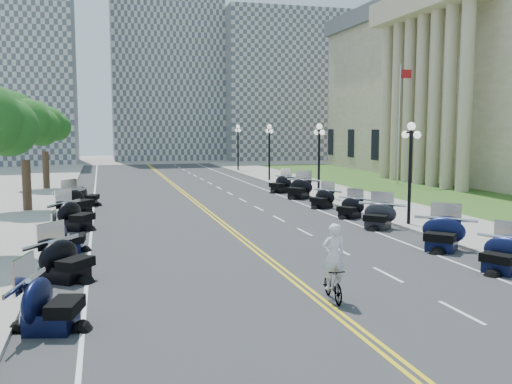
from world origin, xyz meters
TOP-DOWN VIEW (x-y plane):
  - ground at (0.00, 0.00)m, footprint 160.00×160.00m
  - road at (0.00, 10.00)m, footprint 16.00×90.00m
  - centerline_yellow_a at (-0.12, 10.00)m, footprint 0.12×90.00m
  - centerline_yellow_b at (0.12, 10.00)m, footprint 0.12×90.00m
  - edge_line_north at (6.40, 10.00)m, footprint 0.12×90.00m
  - edge_line_south at (-6.40, 10.00)m, footprint 0.12×90.00m
  - lane_dash_4 at (3.20, -8.00)m, footprint 0.12×2.00m
  - lane_dash_5 at (3.20, -4.00)m, footprint 0.12×2.00m
  - lane_dash_6 at (3.20, 0.00)m, footprint 0.12×2.00m
  - lane_dash_7 at (3.20, 4.00)m, footprint 0.12×2.00m
  - lane_dash_8 at (3.20, 8.00)m, footprint 0.12×2.00m
  - lane_dash_9 at (3.20, 12.00)m, footprint 0.12×2.00m
  - lane_dash_10 at (3.20, 16.00)m, footprint 0.12×2.00m
  - lane_dash_11 at (3.20, 20.00)m, footprint 0.12×2.00m
  - lane_dash_12 at (3.20, 24.00)m, footprint 0.12×2.00m
  - lane_dash_13 at (3.20, 28.00)m, footprint 0.12×2.00m
  - lane_dash_14 at (3.20, 32.00)m, footprint 0.12×2.00m
  - lane_dash_15 at (3.20, 36.00)m, footprint 0.12×2.00m
  - lane_dash_16 at (3.20, 40.00)m, footprint 0.12×2.00m
  - lane_dash_17 at (3.20, 44.00)m, footprint 0.12×2.00m
  - lane_dash_18 at (3.20, 48.00)m, footprint 0.12×2.00m
  - lane_dash_19 at (3.20, 52.00)m, footprint 0.12×2.00m
  - sidewalk_north at (10.50, 10.00)m, footprint 5.00×90.00m
  - sidewalk_south at (-10.50, 10.00)m, footprint 5.00×90.00m
  - lawn at (17.50, 18.00)m, footprint 9.00×60.00m
  - distant_block_a at (-18.00, 62.00)m, footprint 18.00×14.00m
  - distant_block_b at (4.00, 68.00)m, footprint 16.00×12.00m
  - distant_block_c at (22.00, 65.00)m, footprint 20.00×14.00m
  - street_lamp_2 at (8.60, 4.00)m, footprint 0.50×1.20m
  - street_lamp_3 at (8.60, 16.00)m, footprint 0.50×1.20m
  - street_lamp_4 at (8.60, 28.00)m, footprint 0.50×1.20m
  - street_lamp_5 at (8.60, 40.00)m, footprint 0.50×1.20m
  - flagpole at (18.00, 22.00)m, footprint 1.10×0.20m
  - tree_3 at (-10.00, 14.00)m, footprint 4.80×4.80m
  - tree_4 at (-10.00, 26.00)m, footprint 4.80×4.80m
  - motorcycle_n_4 at (7.00, -4.78)m, footprint 2.66×2.66m
  - motorcycle_n_5 at (7.03, -1.22)m, footprint 3.02×3.02m
  - motorcycle_n_6 at (6.89, 3.89)m, footprint 2.85×2.85m
  - motorcycle_n_7 at (6.96, 7.25)m, footprint 2.50×2.50m
  - motorcycle_n_8 at (6.92, 11.16)m, footprint 2.49×2.49m
  - motorcycle_n_9 at (7.09, 15.84)m, footprint 3.10×3.10m
  - motorcycle_n_10 at (6.95, 19.54)m, footprint 2.75×2.75m
  - motorcycle_s_4 at (-7.11, -6.58)m, footprint 2.59×2.59m
  - motorcycle_s_5 at (-7.00, -1.99)m, footprint 3.01×3.01m
  - motorcycle_s_6 at (-7.16, 2.45)m, footprint 2.00×2.00m
  - motorcycle_s_7 at (-7.10, 7.36)m, footprint 3.08×3.08m
  - motorcycle_s_8 at (-7.19, 12.79)m, footprint 3.11×3.11m
  - motorcycle_s_9 at (-6.73, 15.87)m, footprint 2.35×2.35m
  - bicycle at (0.33, -6.16)m, footprint 0.63×1.67m
  - cyclist_rider at (0.33, -6.16)m, footprint 0.68×0.45m

SIDE VIEW (x-z plane):
  - ground at x=0.00m, z-range 0.00..0.00m
  - road at x=0.00m, z-range 0.00..0.01m
  - centerline_yellow_a at x=-0.12m, z-range 0.01..0.01m
  - centerline_yellow_b at x=0.12m, z-range 0.01..0.01m
  - edge_line_north at x=6.40m, z-range 0.01..0.01m
  - edge_line_south at x=-6.40m, z-range 0.01..0.01m
  - lane_dash_4 at x=3.20m, z-range 0.01..0.01m
  - lane_dash_5 at x=3.20m, z-range 0.01..0.01m
  - lane_dash_6 at x=3.20m, z-range 0.01..0.01m
  - lane_dash_7 at x=3.20m, z-range 0.01..0.01m
  - lane_dash_8 at x=3.20m, z-range 0.01..0.01m
  - lane_dash_9 at x=3.20m, z-range 0.01..0.01m
  - lane_dash_10 at x=3.20m, z-range 0.01..0.01m
  - lane_dash_11 at x=3.20m, z-range 0.01..0.01m
  - lane_dash_12 at x=3.20m, z-range 0.01..0.01m
  - lane_dash_13 at x=3.20m, z-range 0.01..0.01m
  - lane_dash_14 at x=3.20m, z-range 0.01..0.01m
  - lane_dash_15 at x=3.20m, z-range 0.01..0.01m
  - lane_dash_16 at x=3.20m, z-range 0.01..0.01m
  - lane_dash_17 at x=3.20m, z-range 0.01..0.01m
  - lane_dash_18 at x=3.20m, z-range 0.01..0.01m
  - lane_dash_19 at x=3.20m, z-range 0.01..0.01m
  - lawn at x=17.50m, z-range 0.00..0.10m
  - sidewalk_north at x=10.50m, z-range 0.00..0.15m
  - sidewalk_south at x=-10.50m, z-range 0.00..0.15m
  - bicycle at x=0.33m, z-range 0.00..0.98m
  - motorcycle_n_7 at x=6.96m, z-range 0.00..1.27m
  - motorcycle_n_8 at x=6.92m, z-range 0.00..1.29m
  - motorcycle_s_6 at x=-7.16m, z-range 0.00..1.31m
  - motorcycle_s_9 at x=-6.73m, z-range 0.00..1.36m
  - motorcycle_n_4 at x=7.00m, z-range 0.00..1.38m
  - motorcycle_n_6 at x=6.89m, z-range 0.00..1.41m
  - motorcycle_n_10 at x=6.95m, z-range 0.00..1.46m
  - motorcycle_s_4 at x=-7.11m, z-range 0.00..1.49m
  - motorcycle_n_5 at x=7.03m, z-range 0.00..1.49m
  - motorcycle_s_5 at x=-7.00m, z-range 0.00..1.50m
  - motorcycle_n_9 at x=7.09m, z-range 0.00..1.54m
  - motorcycle_s_8 at x=-7.19m, z-range 0.00..1.55m
  - motorcycle_s_7 at x=-7.10m, z-range 0.00..1.56m
  - cyclist_rider at x=0.33m, z-range 0.98..2.84m
  - street_lamp_2 at x=8.60m, z-range 0.15..5.05m
  - street_lamp_3 at x=8.60m, z-range 0.15..5.05m
  - street_lamp_4 at x=8.60m, z-range 0.15..5.05m
  - street_lamp_5 at x=8.60m, z-range 0.15..5.05m
  - tree_3 at x=-10.00m, z-range 0.15..9.35m
  - tree_4 at x=-10.00m, z-range 0.15..9.35m
  - flagpole at x=18.00m, z-range 0.00..10.00m
  - distant_block_c at x=22.00m, z-range 0.00..22.00m
  - distant_block_a at x=-18.00m, z-range 0.00..26.00m
  - distant_block_b at x=4.00m, z-range 0.00..30.00m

